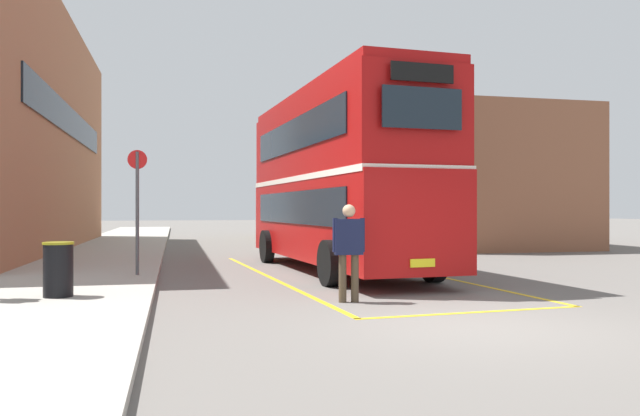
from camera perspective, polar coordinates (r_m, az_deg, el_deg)
name	(u,v)px	position (r m, az deg, el deg)	size (l,w,h in m)	color
ground_plane	(290,254)	(23.01, -2.79, -4.22)	(135.60, 135.60, 0.00)	#66605B
sidewalk_left	(111,250)	(25.15, -18.57, -3.70)	(4.00, 57.60, 0.14)	#A39E93
depot_building_right	(446,183)	(31.50, 11.44, 2.25)	(7.00, 14.95, 5.87)	brown
double_decker_bus	(337,177)	(16.74, 1.59, 2.82)	(3.29, 10.18, 4.75)	black
single_deck_bus	(319,209)	(35.57, -0.06, -0.11)	(3.28, 8.27, 3.02)	black
pedestrian_boarding	(349,245)	(11.15, 2.64, -3.42)	(0.58, 0.27, 1.75)	#473828
litter_bin	(58,269)	(11.78, -22.80, -5.18)	(0.52, 0.52, 0.95)	black
bus_stop_sign	(137,200)	(15.03, -16.35, 0.69)	(0.44, 0.08, 2.89)	#4C4C51
bay_marking_yellow	(360,278)	(15.03, 3.66, -6.42)	(5.01, 12.33, 0.01)	gold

